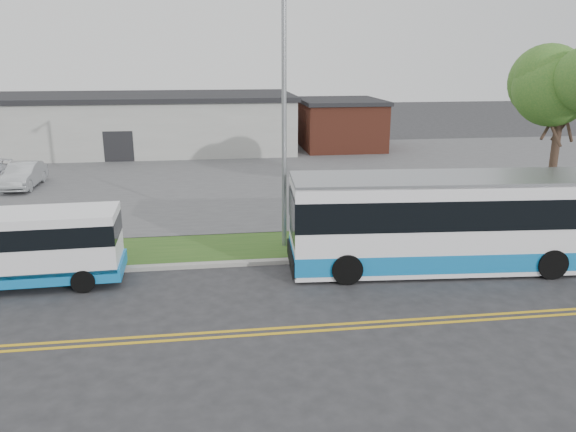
{
  "coord_description": "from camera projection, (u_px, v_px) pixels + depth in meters",
  "views": [
    {
      "loc": [
        0.32,
        -17.68,
        7.2
      ],
      "look_at": [
        2.99,
        1.65,
        1.6
      ],
      "focal_mm": 35.0,
      "sensor_mm": 36.0,
      "label": 1
    }
  ],
  "objects": [
    {
      "name": "grocery_bag_right",
      "position": [
        44.0,
        251.0,
        20.63
      ],
      "size": [
        0.32,
        0.32,
        0.32
      ],
      "primitive_type": "sphere",
      "color": "white",
      "rests_on": "verge"
    },
    {
      "name": "streetlight_near",
      "position": [
        284.0,
        112.0,
        20.32
      ],
      "size": [
        0.35,
        1.53,
        9.5
      ],
      "color": "gray",
      "rests_on": "verge"
    },
    {
      "name": "pedestrian",
      "position": [
        31.0,
        234.0,
        20.15
      ],
      "size": [
        0.8,
        0.72,
        1.83
      ],
      "primitive_type": "imported",
      "rotation": [
        0.0,
        0.0,
        3.68
      ],
      "color": "black",
      "rests_on": "verge"
    },
    {
      "name": "parked_car_a",
      "position": [
        24.0,
        175.0,
        31.14
      ],
      "size": [
        1.51,
        4.2,
        1.38
      ],
      "primitive_type": "imported",
      "rotation": [
        0.0,
        0.0,
        -0.01
      ],
      "color": "#AEB1B5",
      "rests_on": "parking_lot"
    },
    {
      "name": "lane_line_north",
      "position": [
        206.0,
        333.0,
        15.11
      ],
      "size": [
        70.0,
        0.12,
        0.01
      ],
      "primitive_type": "cube",
      "color": "gold",
      "rests_on": "ground"
    },
    {
      "name": "brick_wing",
      "position": [
        340.0,
        124.0,
        44.37
      ],
      "size": [
        6.3,
        7.3,
        3.9
      ],
      "color": "brown",
      "rests_on": "ground"
    },
    {
      "name": "shuttle_bus",
      "position": [
        37.0,
        246.0,
        18.03
      ],
      "size": [
        6.42,
        2.33,
        2.43
      ],
      "rotation": [
        0.0,
        0.0,
        0.04
      ],
      "color": "#1070B7",
      "rests_on": "ground"
    },
    {
      "name": "ground",
      "position": [
        207.0,
        279.0,
        18.78
      ],
      "size": [
        140.0,
        140.0,
        0.0
      ],
      "primitive_type": "plane",
      "color": "#28282B",
      "rests_on": "ground"
    },
    {
      "name": "curb",
      "position": [
        206.0,
        265.0,
        19.8
      ],
      "size": [
        80.0,
        0.3,
        0.15
      ],
      "primitive_type": "cube",
      "color": "#9E9B93",
      "rests_on": "ground"
    },
    {
      "name": "lane_line_south",
      "position": [
        206.0,
        338.0,
        14.83
      ],
      "size": [
        70.0,
        0.12,
        0.01
      ],
      "primitive_type": "cube",
      "color": "gold",
      "rests_on": "ground"
    },
    {
      "name": "transit_bus",
      "position": [
        460.0,
        222.0,
        19.41
      ],
      "size": [
        11.94,
        3.52,
        3.27
      ],
      "rotation": [
        0.0,
        0.0,
        -0.07
      ],
      "color": "white",
      "rests_on": "ground"
    },
    {
      "name": "parking_lot",
      "position": [
        207.0,
        174.0,
        34.95
      ],
      "size": [
        80.0,
        25.0,
        0.1
      ],
      "primitive_type": "cube",
      "color": "#4C4C4F",
      "rests_on": "ground"
    },
    {
      "name": "tree_east",
      "position": [
        564.0,
        82.0,
        21.76
      ],
      "size": [
        5.2,
        5.2,
        8.33
      ],
      "color": "#35231D",
      "rests_on": "verge"
    },
    {
      "name": "commercial_building",
      "position": [
        127.0,
        123.0,
        43.09
      ],
      "size": [
        25.4,
        10.4,
        4.35
      ],
      "color": "#9E9E99",
      "rests_on": "ground"
    },
    {
      "name": "grocery_bag_left",
      "position": [
        22.0,
        257.0,
        20.08
      ],
      "size": [
        0.32,
        0.32,
        0.32
      ],
      "primitive_type": "sphere",
      "color": "white",
      "rests_on": "verge"
    },
    {
      "name": "verge",
      "position": [
        207.0,
        249.0,
        21.53
      ],
      "size": [
        80.0,
        3.3,
        0.1
      ],
      "primitive_type": "cube",
      "color": "#254C19",
      "rests_on": "ground"
    }
  ]
}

